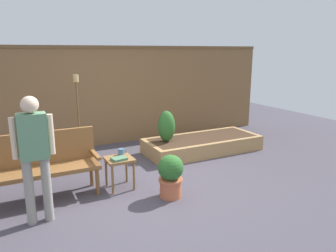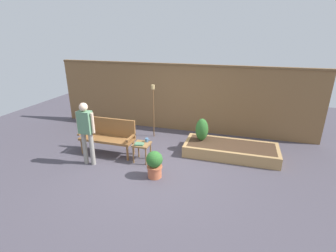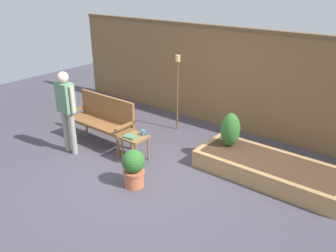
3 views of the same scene
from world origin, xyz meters
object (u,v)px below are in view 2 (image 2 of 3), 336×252
at_px(potted_boxwood, 154,164).
at_px(person_by_bench, 86,129).
at_px(shrub_near_bench, 202,130).
at_px(garden_bench, 108,134).
at_px(side_table, 142,147).
at_px(book_on_table, 139,144).
at_px(cup_on_table, 147,140).
at_px(tiki_torch, 153,102).

bearing_deg(potted_boxwood, person_by_bench, 176.27).
bearing_deg(shrub_near_bench, potted_boxwood, -114.79).
distance_m(garden_bench, side_table, 1.06).
height_order(book_on_table, potted_boxwood, potted_boxwood).
bearing_deg(cup_on_table, person_by_bench, -153.10).
bearing_deg(side_table, person_by_bench, -156.96).
distance_m(garden_bench, person_by_bench, 0.82).
relative_size(cup_on_table, tiki_torch, 0.08).
bearing_deg(book_on_table, side_table, 61.54).
height_order(garden_bench, person_by_bench, person_by_bench).
height_order(book_on_table, tiki_torch, tiki_torch).
relative_size(side_table, tiki_torch, 0.30).
height_order(shrub_near_bench, tiki_torch, tiki_torch).
xyz_separation_m(book_on_table, person_by_bench, (-1.16, -0.42, 0.43)).
bearing_deg(book_on_table, shrub_near_bench, 31.23).
height_order(side_table, book_on_table, book_on_table).
relative_size(side_table, book_on_table, 2.24).
bearing_deg(cup_on_table, potted_boxwood, -58.23).
xyz_separation_m(tiki_torch, person_by_bench, (-0.93, -2.11, -0.19)).
height_order(shrub_near_bench, person_by_bench, person_by_bench).
relative_size(garden_bench, side_table, 3.00).
height_order(cup_on_table, tiki_torch, tiki_torch).
bearing_deg(person_by_bench, potted_boxwood, -3.73).
distance_m(shrub_near_bench, person_by_bench, 2.96).
distance_m(tiki_torch, person_by_bench, 2.31).
bearing_deg(person_by_bench, tiki_torch, 66.13).
xyz_separation_m(side_table, tiki_torch, (-0.26, 1.60, 0.72)).
relative_size(book_on_table, tiki_torch, 0.13).
relative_size(book_on_table, shrub_near_bench, 0.35).
bearing_deg(garden_bench, shrub_near_bench, 19.83).
height_order(garden_bench, shrub_near_bench, garden_bench).
bearing_deg(potted_boxwood, book_on_table, 137.23).
distance_m(side_table, shrub_near_bench, 1.69).
bearing_deg(book_on_table, potted_boxwood, -51.41).
height_order(side_table, person_by_bench, person_by_bench).
distance_m(book_on_table, tiki_torch, 1.81).
bearing_deg(shrub_near_bench, side_table, -141.64).
bearing_deg(potted_boxwood, garden_bench, 152.63).
bearing_deg(garden_bench, side_table, -10.88).
height_order(potted_boxwood, tiki_torch, tiki_torch).
bearing_deg(potted_boxwood, cup_on_table, 121.77).
bearing_deg(person_by_bench, garden_bench, 77.00).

